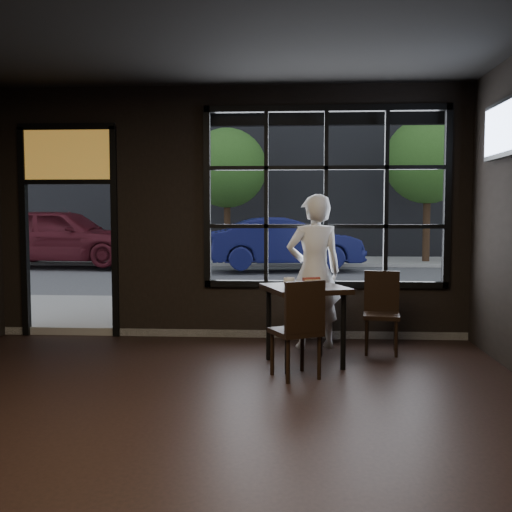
# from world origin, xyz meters

# --- Properties ---
(floor) EXTENTS (6.00, 7.00, 0.02)m
(floor) POSITION_xyz_m (0.00, 0.00, -0.01)
(floor) COLOR black
(floor) RESTS_ON ground
(window_frame) EXTENTS (3.06, 0.12, 2.28)m
(window_frame) POSITION_xyz_m (1.20, 3.50, 1.80)
(window_frame) COLOR black
(window_frame) RESTS_ON ground
(stained_transom) EXTENTS (1.20, 0.06, 0.70)m
(stained_transom) POSITION_xyz_m (-2.10, 3.50, 2.35)
(stained_transom) COLOR orange
(stained_transom) RESTS_ON ground
(street_asphalt) EXTENTS (60.00, 41.00, 0.04)m
(street_asphalt) POSITION_xyz_m (0.00, 24.00, -0.02)
(street_asphalt) COLOR #545456
(street_asphalt) RESTS_ON ground
(building_across) EXTENTS (28.00, 12.00, 15.00)m
(building_across) POSITION_xyz_m (0.00, 23.00, 7.50)
(building_across) COLOR #5B5956
(building_across) RESTS_ON ground
(cafe_table) EXTENTS (1.00, 1.00, 0.84)m
(cafe_table) POSITION_xyz_m (0.92, 2.18, 0.42)
(cafe_table) COLOR black
(cafe_table) RESTS_ON floor
(chair_near) EXTENTS (0.56, 0.56, 0.97)m
(chair_near) POSITION_xyz_m (0.82, 1.69, 0.48)
(chair_near) COLOR black
(chair_near) RESTS_ON floor
(chair_window) EXTENTS (0.45, 0.45, 0.93)m
(chair_window) POSITION_xyz_m (1.80, 2.75, 0.46)
(chair_window) COLOR black
(chair_window) RESTS_ON floor
(man) EXTENTS (0.75, 0.57, 1.82)m
(man) POSITION_xyz_m (1.04, 2.98, 0.91)
(man) COLOR silver
(man) RESTS_ON floor
(hotdog) EXTENTS (0.22, 0.15, 0.06)m
(hotdog) POSITION_xyz_m (0.99, 2.39, 0.87)
(hotdog) COLOR tan
(hotdog) RESTS_ON cafe_table
(cup) EXTENTS (0.14, 0.14, 0.10)m
(cup) POSITION_xyz_m (0.75, 2.11, 0.89)
(cup) COLOR silver
(cup) RESTS_ON cafe_table
(tv) EXTENTS (0.11, 1.00, 0.58)m
(tv) POSITION_xyz_m (2.93, 2.23, 2.46)
(tv) COLOR black
(tv) RESTS_ON wall_right
(navy_car) EXTENTS (4.35, 2.15, 1.37)m
(navy_car) POSITION_xyz_m (0.58, 12.10, 0.79)
(navy_car) COLOR #111548
(navy_car) RESTS_ON street_asphalt
(maroon_car) EXTENTS (4.94, 2.25, 1.64)m
(maroon_car) POSITION_xyz_m (-5.85, 12.80, 0.92)
(maroon_car) COLOR #50131C
(maroon_car) RESTS_ON street_asphalt
(tree_left) EXTENTS (2.47, 2.47, 4.22)m
(tree_left) POSITION_xyz_m (-1.26, 14.61, 2.97)
(tree_left) COLOR #332114
(tree_left) RESTS_ON street_asphalt
(tree_right) EXTENTS (2.64, 2.64, 4.51)m
(tree_right) POSITION_xyz_m (4.90, 14.61, 3.17)
(tree_right) COLOR #332114
(tree_right) RESTS_ON street_asphalt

